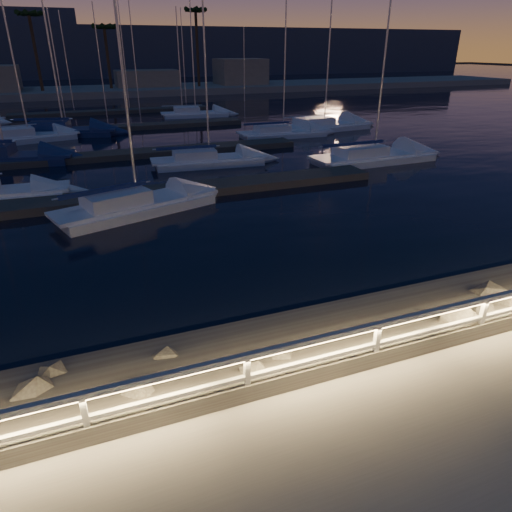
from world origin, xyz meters
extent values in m
plane|color=gray|center=(0.00, 0.00, 0.00)|extent=(400.00, 400.00, 0.00)
cube|color=gray|center=(0.00, -2.50, -0.10)|extent=(240.00, 5.00, 0.20)
cube|color=slate|center=(0.00, 1.50, -0.30)|extent=(240.00, 3.45, 1.29)
plane|color=black|center=(0.00, 80.00, -0.60)|extent=(320.00, 320.00, 0.00)
plane|color=black|center=(0.00, 0.00, -1.20)|extent=(400.00, 400.00, 0.00)
cube|color=silver|center=(-5.00, 0.00, 0.50)|extent=(0.11, 0.11, 1.00)
cube|color=silver|center=(-2.00, 0.00, 0.50)|extent=(0.11, 0.11, 1.00)
cube|color=silver|center=(1.00, 0.00, 0.50)|extent=(0.11, 0.11, 1.00)
cube|color=silver|center=(4.00, 0.00, 0.50)|extent=(0.11, 0.11, 1.00)
cube|color=silver|center=(0.00, 0.00, 1.00)|extent=(44.00, 0.12, 0.12)
cube|color=silver|center=(0.00, 0.00, 0.50)|extent=(44.00, 0.09, 0.09)
cube|color=#FFC772|center=(0.00, -0.02, 0.92)|extent=(44.00, 0.04, 0.03)
sphere|color=slate|center=(-3.08, 0.64, -0.03)|extent=(1.00, 1.00, 1.00)
sphere|color=slate|center=(3.05, 1.89, -0.30)|extent=(1.02, 1.02, 1.02)
sphere|color=slate|center=(3.70, 0.36, 0.02)|extent=(1.01, 1.01, 1.01)
sphere|color=slate|center=(4.10, 2.38, -0.40)|extent=(0.95, 0.95, 0.95)
cube|color=#514943|center=(0.00, 16.00, -0.40)|extent=(22.00, 2.00, 0.40)
cube|color=#514943|center=(0.00, 26.00, -0.40)|extent=(22.00, 2.00, 0.40)
cube|color=#514943|center=(0.00, 38.00, -0.40)|extent=(22.00, 2.00, 0.40)
cube|color=#514943|center=(0.00, 50.00, -0.40)|extent=(22.00, 2.00, 0.40)
cube|color=gray|center=(0.00, 74.00, -0.20)|extent=(160.00, 14.00, 1.20)
cube|color=gray|center=(8.00, 75.00, 1.30)|extent=(10.00, 6.00, 3.00)
cube|color=gray|center=(24.00, 74.00, 2.10)|extent=(8.00, 7.00, 4.60)
cylinder|color=#493522|center=(-8.00, 72.00, 5.65)|extent=(0.44, 0.44, 10.50)
cylinder|color=#493522|center=(2.00, 73.00, 4.90)|extent=(0.44, 0.44, 9.00)
cylinder|color=#493522|center=(16.00, 72.00, 6.15)|extent=(0.44, 0.44, 11.50)
cube|color=#31384D|center=(0.00, 130.00, 4.00)|extent=(220.00, 30.00, 14.00)
cube|color=white|center=(-2.24, 13.97, -0.45)|extent=(7.43, 4.43, 0.55)
cube|color=white|center=(-2.24, 13.97, -0.10)|extent=(7.87, 4.28, 0.15)
cube|color=white|center=(-3.17, 13.66, 0.25)|extent=(3.15, 2.53, 0.65)
cylinder|color=silver|center=(-2.24, 13.97, 6.11)|extent=(0.12, 0.12, 12.23)
cylinder|color=silver|center=(-3.63, 13.51, 0.75)|extent=(4.21, 1.45, 0.08)
cube|color=white|center=(3.38, 21.69, -0.45)|extent=(6.97, 2.82, 0.49)
cube|color=white|center=(3.38, 21.69, -0.14)|extent=(7.51, 2.53, 0.13)
cube|color=white|center=(2.44, 21.76, 0.17)|extent=(2.78, 1.91, 0.58)
cylinder|color=silver|center=(3.38, 21.69, 5.86)|extent=(0.11, 0.11, 11.82)
cylinder|color=silver|center=(1.97, 21.80, 0.62)|extent=(4.24, 0.42, 0.07)
cube|color=white|center=(13.80, 18.60, -0.45)|extent=(8.25, 3.00, 0.55)
cube|color=white|center=(13.80, 18.60, -0.10)|extent=(8.91, 2.61, 0.15)
cube|color=white|center=(12.67, 18.56, 0.25)|extent=(3.24, 2.15, 0.65)
cylinder|color=silver|center=(13.80, 18.60, 7.08)|extent=(0.12, 0.12, 14.16)
cylinder|color=silver|center=(12.11, 18.54, 0.74)|extent=(5.10, 0.25, 0.08)
cube|color=navy|center=(-8.82, 26.83, -0.45)|extent=(8.03, 4.08, 0.60)
cube|color=navy|center=(-8.82, 26.83, -0.07)|extent=(8.57, 3.84, 0.16)
cube|color=navy|center=(-5.28, 36.59, -0.45)|extent=(8.45, 4.50, 0.58)
cube|color=navy|center=(-5.28, 36.59, -0.08)|extent=(9.01, 4.27, 0.16)
cube|color=navy|center=(-6.36, 36.85, 0.29)|extent=(3.51, 2.69, 0.69)
cylinder|color=silver|center=(-5.28, 36.59, 7.01)|extent=(0.13, 0.13, 13.97)
cylinder|color=silver|center=(-6.91, 36.99, 0.81)|extent=(4.91, 1.27, 0.08)
cube|color=white|center=(12.03, 29.26, -0.45)|extent=(7.22, 2.58, 0.48)
cube|color=white|center=(12.03, 29.26, -0.14)|extent=(7.81, 2.24, 0.13)
cube|color=white|center=(11.03, 29.29, 0.16)|extent=(2.83, 1.87, 0.57)
cylinder|color=silver|center=(12.03, 29.26, 6.15)|extent=(0.10, 0.10, 12.42)
cylinder|color=silver|center=(10.54, 29.30, 0.60)|extent=(4.47, 0.19, 0.07)
cube|color=white|center=(-7.93, 34.72, -0.45)|extent=(7.28, 3.89, 0.54)
cube|color=white|center=(-7.93, 34.72, -0.11)|extent=(7.76, 3.69, 0.15)
cube|color=white|center=(-8.87, 34.50, 0.24)|extent=(3.03, 2.32, 0.64)
cylinder|color=silver|center=(-7.93, 34.72, 6.00)|extent=(0.12, 0.12, 12.03)
cylinder|color=silver|center=(-9.34, 34.38, 0.73)|extent=(4.22, 1.11, 0.08)
cube|color=white|center=(8.14, 43.81, -0.45)|extent=(7.08, 3.03, 0.50)
cube|color=white|center=(8.14, 43.81, -0.13)|extent=(7.61, 2.75, 0.14)
cube|color=white|center=(7.20, 43.91, 0.18)|extent=(2.84, 2.00, 0.59)
cylinder|color=silver|center=(8.14, 43.81, 5.92)|extent=(0.11, 0.11, 11.93)
cylinder|color=silver|center=(6.72, 43.97, 0.63)|extent=(4.28, 0.54, 0.07)
cube|color=white|center=(16.95, 31.00, -0.45)|extent=(8.86, 3.95, 0.57)
cube|color=white|center=(16.95, 31.00, -0.09)|extent=(9.51, 3.62, 0.16)
cube|color=white|center=(15.77, 30.84, 0.28)|extent=(3.58, 2.56, 0.68)
cylinder|color=silver|center=(16.95, 31.00, 7.45)|extent=(0.13, 0.13, 14.85)
cylinder|color=silver|center=(15.18, 30.77, 0.80)|extent=(5.31, 0.79, 0.08)
camera|label=1|loc=(-4.41, -6.70, 6.39)|focal=32.00mm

